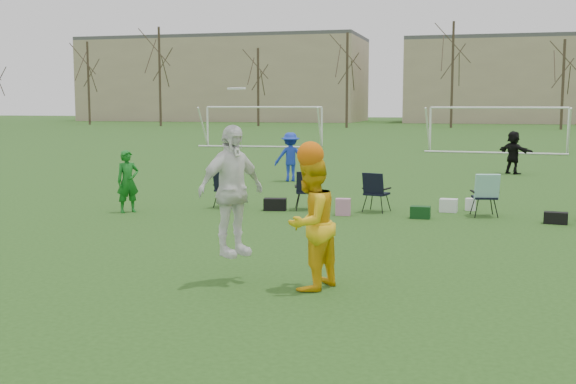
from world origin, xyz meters
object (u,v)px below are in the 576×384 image
(goal_left, at_px, (264,115))
(goal_mid, at_px, (498,116))
(center_contest, at_px, (275,207))
(fielder_black, at_px, (513,152))
(fielder_blue, at_px, (290,157))
(fielder_green_near, at_px, (128,181))

(goal_left, distance_m, goal_mid, 14.14)
(center_contest, bearing_deg, fielder_black, 77.64)
(center_contest, height_order, goal_mid, center_contest)
(center_contest, bearing_deg, goal_mid, 83.28)
(fielder_black, height_order, goal_mid, goal_mid)
(fielder_black, relative_size, goal_mid, 0.22)
(fielder_blue, bearing_deg, fielder_green_near, 54.02)
(fielder_green_near, distance_m, goal_left, 28.05)
(fielder_green_near, xyz_separation_m, goal_mid, (9.11, 25.59, 1.17))
(fielder_black, height_order, center_contest, center_contest)
(fielder_black, distance_m, goal_mid, 13.17)
(fielder_black, xyz_separation_m, center_contest, (-4.03, -18.41, 0.34))
(fielder_black, bearing_deg, goal_mid, -46.16)
(fielder_green_near, bearing_deg, goal_left, 54.13)
(fielder_blue, height_order, center_contest, center_contest)
(fielder_blue, relative_size, fielder_black, 1.02)
(fielder_blue, height_order, goal_left, goal_left)
(center_contest, distance_m, goal_left, 35.08)
(goal_left, bearing_deg, goal_mid, -13.13)
(fielder_green_near, height_order, goal_left, goal_left)
(goal_left, relative_size, goal_mid, 1.00)
(fielder_green_near, bearing_deg, center_contest, -93.64)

